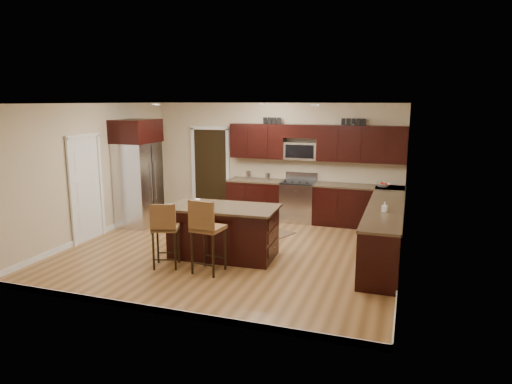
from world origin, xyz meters
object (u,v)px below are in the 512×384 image
(stool_mid, at_px, (206,228))
(refrigerator, at_px, (138,172))
(range, at_px, (299,201))
(island, at_px, (224,233))
(stool_left, at_px, (165,228))

(stool_mid, xyz_separation_m, refrigerator, (-2.66, 2.22, 0.44))
(range, bearing_deg, island, -103.76)
(refrigerator, bearing_deg, stool_left, -49.18)
(range, height_order, stool_left, stool_left)
(island, xyz_separation_m, stool_left, (-0.70, -0.84, 0.26))
(refrigerator, bearing_deg, stool_mid, -39.88)
(stool_mid, bearing_deg, range, 86.01)
(island, distance_m, stool_left, 1.12)
(island, height_order, refrigerator, refrigerator)
(stool_left, bearing_deg, island, 31.32)
(island, distance_m, stool_mid, 0.92)
(range, height_order, island, range)
(range, xyz_separation_m, stool_mid, (-0.64, -3.68, 0.29))
(stool_left, bearing_deg, range, 50.13)
(range, distance_m, island, 2.91)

